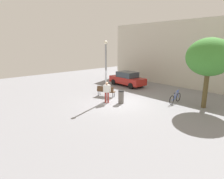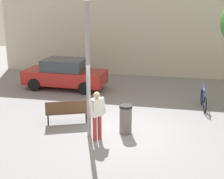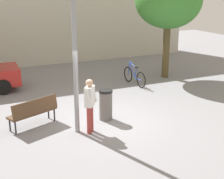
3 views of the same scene
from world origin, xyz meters
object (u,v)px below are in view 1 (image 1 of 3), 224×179
at_px(park_bench, 106,90).
at_px(parked_car_red, 127,79).
at_px(trash_bin, 121,97).
at_px(bicycle_blue, 175,98).
at_px(lamppost, 106,68).
at_px(person_by_lamppost, 107,91).
at_px(plaza_tree, 209,57).

relative_size(park_bench, parked_car_red, 0.39).
bearing_deg(parked_car_red, trash_bin, -51.08).
bearing_deg(bicycle_blue, lamppost, -136.81).
bearing_deg(bicycle_blue, parked_car_red, 165.15).
relative_size(person_by_lamppost, bicycle_blue, 0.92).
bearing_deg(plaza_tree, person_by_lamppost, -141.49).
distance_m(park_bench, bicycle_blue, 5.82).
relative_size(lamppost, bicycle_blue, 2.63).
xyz_separation_m(park_bench, parked_car_red, (-1.78, 4.64, 0.23)).
relative_size(park_bench, plaza_tree, 0.33).
bearing_deg(park_bench, bicycle_blue, 29.03).
distance_m(lamppost, person_by_lamppost, 1.81).
bearing_deg(trash_bin, plaza_tree, 37.97).
xyz_separation_m(parked_car_red, trash_bin, (4.07, -5.03, -0.26)).
bearing_deg(person_by_lamppost, park_bench, 142.24).
relative_size(lamppost, plaza_tree, 0.96).
bearing_deg(park_bench, plaza_tree, 25.32).
distance_m(person_by_lamppost, trash_bin, 1.20).
distance_m(park_bench, trash_bin, 2.32).
xyz_separation_m(lamppost, park_bench, (-1.11, 0.91, -2.18)).
height_order(parked_car_red, trash_bin, parked_car_red).
bearing_deg(bicycle_blue, person_by_lamppost, -132.63).
height_order(person_by_lamppost, trash_bin, person_by_lamppost).
bearing_deg(trash_bin, lamppost, -156.13).
bearing_deg(lamppost, parked_car_red, 117.50).
height_order(park_bench, parked_car_red, parked_car_red).
distance_m(plaza_tree, bicycle_blue, 3.84).
bearing_deg(bicycle_blue, plaza_tree, 14.76).
bearing_deg(lamppost, person_by_lamppost, -32.21).
bearing_deg(person_by_lamppost, plaza_tree, 38.51).
bearing_deg(lamppost, park_bench, 140.68).
xyz_separation_m(park_bench, plaza_tree, (7.07, 3.35, 3.08)).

